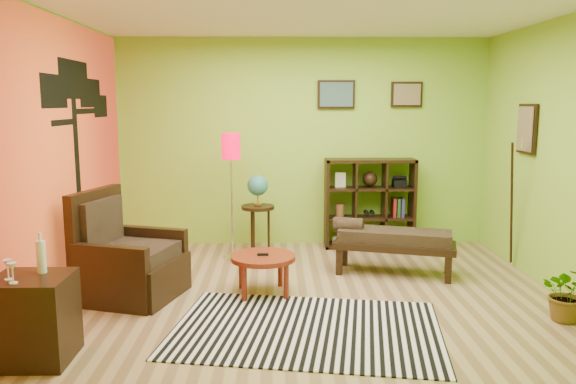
{
  "coord_description": "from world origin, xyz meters",
  "views": [
    {
      "loc": [
        -0.37,
        -5.39,
        1.94
      ],
      "look_at": [
        -0.24,
        0.21,
        1.05
      ],
      "focal_mm": 35.0,
      "sensor_mm": 36.0,
      "label": 1
    }
  ],
  "objects_px": {
    "armchair": "(126,265)",
    "cube_shelf": "(371,203)",
    "globe_table": "(258,194)",
    "bench": "(391,239)",
    "potted_plant": "(568,299)",
    "side_cabinet": "(33,318)",
    "floor_lamp": "(231,158)",
    "coffee_table": "(263,261)"
  },
  "relations": [
    {
      "from": "armchair",
      "to": "cube_shelf",
      "type": "distance_m",
      "value": 3.39
    },
    {
      "from": "globe_table",
      "to": "bench",
      "type": "height_order",
      "value": "globe_table"
    },
    {
      "from": "armchair",
      "to": "potted_plant",
      "type": "distance_m",
      "value": 4.2
    },
    {
      "from": "side_cabinet",
      "to": "armchair",
      "type": "bearing_deg",
      "value": 77.26
    },
    {
      "from": "floor_lamp",
      "to": "globe_table",
      "type": "height_order",
      "value": "floor_lamp"
    },
    {
      "from": "globe_table",
      "to": "bench",
      "type": "xyz_separation_m",
      "value": [
        1.54,
        -0.89,
        -0.38
      ]
    },
    {
      "from": "side_cabinet",
      "to": "coffee_table",
      "type": "bearing_deg",
      "value": 40.84
    },
    {
      "from": "coffee_table",
      "to": "armchair",
      "type": "bearing_deg",
      "value": -178.5
    },
    {
      "from": "coffee_table",
      "to": "cube_shelf",
      "type": "bearing_deg",
      "value": 53.07
    },
    {
      "from": "armchair",
      "to": "potted_plant",
      "type": "bearing_deg",
      "value": -10.3
    },
    {
      "from": "bench",
      "to": "floor_lamp",
      "type": "bearing_deg",
      "value": 159.85
    },
    {
      "from": "floor_lamp",
      "to": "globe_table",
      "type": "distance_m",
      "value": 0.62
    },
    {
      "from": "coffee_table",
      "to": "globe_table",
      "type": "distance_m",
      "value": 1.61
    },
    {
      "from": "globe_table",
      "to": "floor_lamp",
      "type": "bearing_deg",
      "value": -146.95
    },
    {
      "from": "armchair",
      "to": "globe_table",
      "type": "relative_size",
      "value": 1.06
    },
    {
      "from": "floor_lamp",
      "to": "cube_shelf",
      "type": "relative_size",
      "value": 1.31
    },
    {
      "from": "floor_lamp",
      "to": "potted_plant",
      "type": "bearing_deg",
      "value": -33.87
    },
    {
      "from": "side_cabinet",
      "to": "globe_table",
      "type": "relative_size",
      "value": 0.94
    },
    {
      "from": "side_cabinet",
      "to": "cube_shelf",
      "type": "distance_m",
      "value": 4.58
    },
    {
      "from": "side_cabinet",
      "to": "bench",
      "type": "height_order",
      "value": "side_cabinet"
    },
    {
      "from": "coffee_table",
      "to": "floor_lamp",
      "type": "height_order",
      "value": "floor_lamp"
    },
    {
      "from": "potted_plant",
      "to": "side_cabinet",
      "type": "bearing_deg",
      "value": -171.26
    },
    {
      "from": "coffee_table",
      "to": "globe_table",
      "type": "height_order",
      "value": "globe_table"
    },
    {
      "from": "globe_table",
      "to": "cube_shelf",
      "type": "relative_size",
      "value": 0.86
    },
    {
      "from": "armchair",
      "to": "potted_plant",
      "type": "height_order",
      "value": "armchair"
    },
    {
      "from": "side_cabinet",
      "to": "potted_plant",
      "type": "bearing_deg",
      "value": 8.74
    },
    {
      "from": "globe_table",
      "to": "potted_plant",
      "type": "xyz_separation_m",
      "value": [
        2.85,
        -2.33,
        -0.58
      ]
    },
    {
      "from": "coffee_table",
      "to": "bench",
      "type": "xyz_separation_m",
      "value": [
        1.45,
        0.66,
        0.05
      ]
    },
    {
      "from": "armchair",
      "to": "side_cabinet",
      "type": "relative_size",
      "value": 1.13
    },
    {
      "from": "coffee_table",
      "to": "floor_lamp",
      "type": "distance_m",
      "value": 1.68
    },
    {
      "from": "side_cabinet",
      "to": "floor_lamp",
      "type": "relative_size",
      "value": 0.62
    },
    {
      "from": "cube_shelf",
      "to": "bench",
      "type": "distance_m",
      "value": 1.24
    },
    {
      "from": "globe_table",
      "to": "side_cabinet",
      "type": "bearing_deg",
      "value": -118.03
    },
    {
      "from": "armchair",
      "to": "side_cabinet",
      "type": "height_order",
      "value": "armchair"
    },
    {
      "from": "floor_lamp",
      "to": "bench",
      "type": "distance_m",
      "value": 2.16
    },
    {
      "from": "coffee_table",
      "to": "globe_table",
      "type": "relative_size",
      "value": 0.64
    },
    {
      "from": "coffee_table",
      "to": "armchair",
      "type": "height_order",
      "value": "armchair"
    },
    {
      "from": "cube_shelf",
      "to": "bench",
      "type": "xyz_separation_m",
      "value": [
        0.03,
        -1.22,
        -0.2
      ]
    },
    {
      "from": "coffee_table",
      "to": "cube_shelf",
      "type": "distance_m",
      "value": 2.36
    },
    {
      "from": "cube_shelf",
      "to": "potted_plant",
      "type": "distance_m",
      "value": 3.01
    },
    {
      "from": "coffee_table",
      "to": "side_cabinet",
      "type": "bearing_deg",
      "value": -139.16
    },
    {
      "from": "armchair",
      "to": "globe_table",
      "type": "xyz_separation_m",
      "value": [
        1.28,
        1.58,
        0.46
      ]
    }
  ]
}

